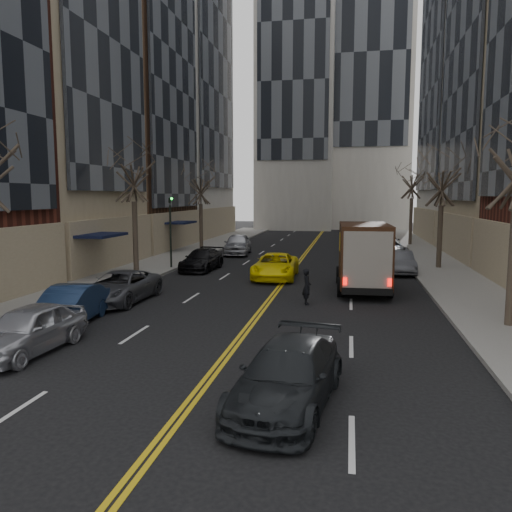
{
  "coord_description": "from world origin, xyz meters",
  "views": [
    {
      "loc": [
        3.37,
        -6.94,
        4.54
      ],
      "look_at": [
        -0.19,
        11.98,
        2.2
      ],
      "focal_mm": 35.0,
      "sensor_mm": 36.0,
      "label": 1
    }
  ],
  "objects": [
    {
      "name": "parked_lf_d",
      "position": [
        -5.46,
        22.09,
        0.64
      ],
      "size": [
        1.97,
        4.48,
        1.28
      ],
      "primitive_type": "imported",
      "rotation": [
        0.0,
        0.0,
        -0.04
      ],
      "color": "black",
      "rests_on": "ground"
    },
    {
      "name": "pedestrian",
      "position": [
        1.66,
        13.63,
        0.75
      ],
      "size": [
        0.49,
        0.63,
        1.51
      ],
      "primitive_type": "imported",
      "rotation": [
        0.0,
        0.0,
        1.84
      ],
      "color": "black",
      "rests_on": "ground"
    },
    {
      "name": "traffic_signal",
      "position": [
        -7.39,
        22.0,
        2.82
      ],
      "size": [
        0.29,
        0.26,
        4.7
      ],
      "color": "black",
      "rests_on": "sidewalk_left"
    },
    {
      "name": "tree_rt_mid",
      "position": [
        8.8,
        25.0,
        6.17
      ],
      "size": [
        3.2,
        3.2,
        8.32
      ],
      "color": "#382D23",
      "rests_on": "sidewalk_right"
    },
    {
      "name": "tree_rt_far",
      "position": [
        8.8,
        40.0,
        6.74
      ],
      "size": [
        3.2,
        3.2,
        9.11
      ],
      "color": "#382D23",
      "rests_on": "sidewalk_right"
    },
    {
      "name": "ups_truck",
      "position": [
        4.04,
        17.13,
        1.63
      ],
      "size": [
        2.61,
        5.99,
        3.23
      ],
      "rotation": [
        0.0,
        0.0,
        0.04
      ],
      "color": "black",
      "rests_on": "ground"
    },
    {
      "name": "parked_lf_a",
      "position": [
        -5.69,
        5.62,
        0.7
      ],
      "size": [
        1.84,
        4.2,
        1.41
      ],
      "primitive_type": "imported",
      "rotation": [
        0.0,
        0.0,
        -0.04
      ],
      "color": "#B9BAC1",
      "rests_on": "ground"
    },
    {
      "name": "parked_rt_b",
      "position": [
        6.3,
        30.97,
        0.66
      ],
      "size": [
        2.64,
        4.94,
        1.32
      ],
      "primitive_type": "imported",
      "rotation": [
        0.0,
        0.0,
        0.1
      ],
      "color": "#9EA0A6",
      "rests_on": "ground"
    },
    {
      "name": "parked_lf_c",
      "position": [
        -6.24,
        12.62,
        0.66
      ],
      "size": [
        2.29,
        4.78,
        1.31
      ],
      "primitive_type": "imported",
      "rotation": [
        0.0,
        0.0,
        -0.02
      ],
      "color": "#44454A",
      "rests_on": "ground"
    },
    {
      "name": "tree_lf_far",
      "position": [
        -8.8,
        33.0,
        6.02
      ],
      "size": [
        3.2,
        3.2,
        8.12
      ],
      "color": "#382D23",
      "rests_on": "sidewalk_left"
    },
    {
      "name": "tower_far_a",
      "position": [
        -4.0,
        62.0,
        30.0
      ],
      "size": [
        10.0,
        10.0,
        60.0
      ],
      "primitive_type": "cube",
      "color": "#B7B2A8",
      "rests_on": "ground"
    },
    {
      "name": "sidewalk_right",
      "position": [
        9.0,
        27.0,
        0.07
      ],
      "size": [
        4.0,
        66.0,
        0.15
      ],
      "primitive_type": "cube",
      "color": "slate",
      "rests_on": "ground"
    },
    {
      "name": "ground",
      "position": [
        0.0,
        0.0,
        0.0
      ],
      "size": [
        160.0,
        160.0,
        0.0
      ],
      "primitive_type": "plane",
      "color": "black",
      "rests_on": "ground"
    },
    {
      "name": "parked_lf_b",
      "position": [
        -6.3,
        8.76,
        0.68
      ],
      "size": [
        1.82,
        4.24,
        1.36
      ],
      "primitive_type": "imported",
      "rotation": [
        0.0,
        0.0,
        0.09
      ],
      "color": "#13223E",
      "rests_on": "ground"
    },
    {
      "name": "tree_lf_mid",
      "position": [
        -8.8,
        20.0,
        6.6
      ],
      "size": [
        3.2,
        3.2,
        8.91
      ],
      "color": "#382D23",
      "rests_on": "sidewalk_left"
    },
    {
      "name": "parked_lf_e",
      "position": [
        -5.1,
        30.38,
        0.81
      ],
      "size": [
        2.44,
        4.92,
        1.61
      ],
      "primitive_type": "imported",
      "rotation": [
        0.0,
        0.0,
        0.12
      ],
      "color": "#AEAFB6",
      "rests_on": "ground"
    },
    {
      "name": "taxi",
      "position": [
        -0.6,
        19.92,
        0.68
      ],
      "size": [
        2.42,
        4.99,
        1.37
      ],
      "primitive_type": "imported",
      "rotation": [
        0.0,
        0.0,
        0.03
      ],
      "color": "#FFE80A",
      "rests_on": "ground"
    },
    {
      "name": "parked_rt_a",
      "position": [
        6.3,
        23.09,
        0.66
      ],
      "size": [
        1.63,
        4.1,
        1.33
      ],
      "primitive_type": "imported",
      "rotation": [
        0.0,
        0.0,
        0.06
      ],
      "color": "#4D4E54",
      "rests_on": "ground"
    },
    {
      "name": "parked_rt_c",
      "position": [
        6.2,
        34.13,
        0.79
      ],
      "size": [
        2.36,
        5.49,
        1.58
      ],
      "primitive_type": "imported",
      "rotation": [
        0.0,
        0.0,
        -0.03
      ],
      "color": "black",
      "rests_on": "ground"
    },
    {
      "name": "streetwall_left",
      "position": [
        -16.3,
        30.9,
        15.56
      ],
      "size": [
        14.0,
        49.5,
        36.0
      ],
      "color": "#562319",
      "rests_on": "ground"
    },
    {
      "name": "sidewalk_left",
      "position": [
        -9.0,
        27.0,
        0.07
      ],
      "size": [
        4.0,
        66.0,
        0.15
      ],
      "primitive_type": "cube",
      "color": "slate",
      "rests_on": "ground"
    },
    {
      "name": "observer_sedan",
      "position": [
        2.13,
        3.4,
        0.67
      ],
      "size": [
        2.49,
        4.83,
        1.34
      ],
      "rotation": [
        0.0,
        0.0,
        -0.14
      ],
      "color": "black",
      "rests_on": "ground"
    }
  ]
}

